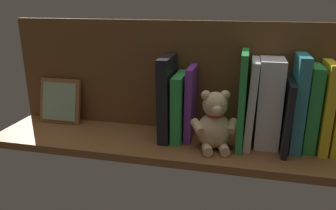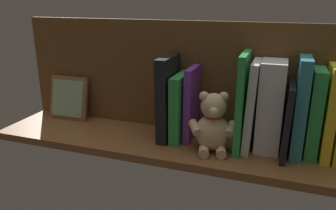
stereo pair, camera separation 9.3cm
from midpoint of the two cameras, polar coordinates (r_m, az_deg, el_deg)
name	(u,v)px [view 2 (the right image)]	position (r cm, az deg, el deg)	size (l,w,h in cm)	color
ground_plane	(168,143)	(97.60, 2.75, -6.66)	(104.72, 24.92, 2.20)	brown
shelf_back_panel	(179,77)	(101.12, 4.58, 4.89)	(104.72, 1.50, 33.47)	brown
book_1	(329,113)	(94.21, 28.72, -1.27)	(2.34, 11.26, 24.22)	yellow
book_2	(315,113)	(94.31, 26.65, -1.31)	(3.10, 10.29, 23.05)	green
book_3	(300,107)	(92.70, 24.63, -0.42)	(2.94, 11.86, 25.84)	teal
book_4	(287,120)	(91.99, 22.71, -2.44)	(1.46, 14.92, 19.36)	black
dictionary_thick_white	(270,106)	(92.93, 20.08, -0.28)	(6.38, 10.58, 24.41)	silver
book_5	(252,106)	(91.97, 17.12, -0.21)	(1.98, 12.82, 24.24)	silver
book_6	(242,102)	(90.90, 15.61, 0.43)	(1.76, 14.58, 26.38)	green
teddy_bear	(213,125)	(89.67, 10.71, -3.49)	(12.95, 12.05, 16.44)	#D1B284
book_7	(192,104)	(95.17, 6.93, 0.17)	(1.97, 11.00, 21.32)	purple
book_8	(180,107)	(95.19, 4.97, -0.42)	(2.96, 13.09, 19.23)	green
book_9	(168,98)	(95.16, 2.86, 1.18)	(3.15, 13.50, 24.17)	black
picture_frame_leaning	(69,98)	(115.81, -14.63, 1.17)	(14.06, 4.66, 14.61)	brown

